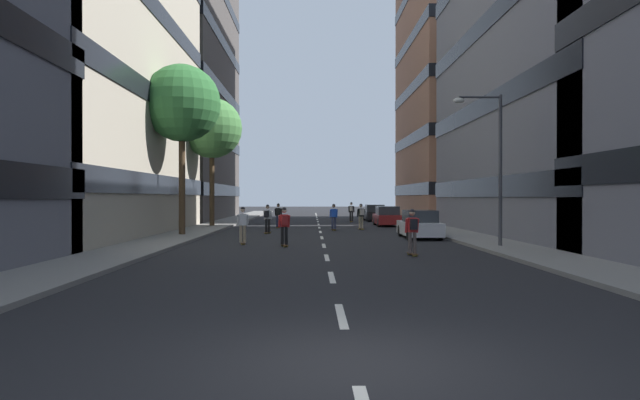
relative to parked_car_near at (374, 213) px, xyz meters
The scene contains 21 objects.
ground_plane 14.54m from the parked_car_near, 111.33° to the right, with size 184.07×184.07×0.00m, color black.
sidewalk_left 16.35m from the parked_car_near, 143.59° to the right, with size 2.76×84.37×0.14m, color gray.
sidewalk_right 10.05m from the parked_car_near, 75.09° to the right, with size 2.76×84.37×0.14m, color gray.
lane_markings 12.41m from the parked_car_near, 115.24° to the right, with size 0.16×72.20×0.01m.
building_left_far 26.83m from the parked_car_near, 169.38° to the left, with size 12.92×22.13×33.86m.
building_right_mid 24.03m from the parked_car_near, 62.46° to the right, with size 12.92×23.69×18.55m.
building_right_far 20.04m from the parked_car_near, 20.74° to the left, with size 12.92×18.82×34.61m.
parked_car_near is the anchor object (origin of this frame).
parked_car_mid 21.63m from the parked_car_near, 90.00° to the right, with size 1.82×4.40×1.52m.
parked_car_far 8.79m from the parked_car_near, 90.00° to the right, with size 1.82×4.40×1.52m.
street_tree_near 25.04m from the parked_car_near, 123.05° to the right, with size 4.34×4.34×9.55m.
street_tree_mid 18.24m from the parked_car_near, 140.56° to the right, with size 4.41×4.41×9.35m.
streetlamp_right 28.04m from the parked_car_near, 86.01° to the right, with size 2.13×0.30×6.50m.
skater_0 19.66m from the parked_car_near, 115.75° to the right, with size 0.57×0.92×1.78m.
skater_1 13.84m from the parked_car_near, 100.20° to the right, with size 0.57×0.92×1.78m.
skater_2 30.67m from the parked_car_near, 93.76° to the right, with size 0.55×0.92×1.78m.
skater_3 3.13m from the parked_car_near, 137.67° to the right, with size 0.56×0.92×1.78m.
skater_4 27.00m from the parked_car_near, 109.66° to the right, with size 0.56×0.92×1.78m.
skater_5 15.20m from the parked_car_near, 106.69° to the right, with size 0.55×0.92×1.78m.
skater_6 14.15m from the parked_car_near, 125.70° to the right, with size 0.56×0.92×1.78m.
skater_7 27.60m from the parked_car_near, 104.83° to the right, with size 0.57×0.92×1.78m.
Camera 1 is at (-0.55, -7.43, 2.23)m, focal length 31.25 mm.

